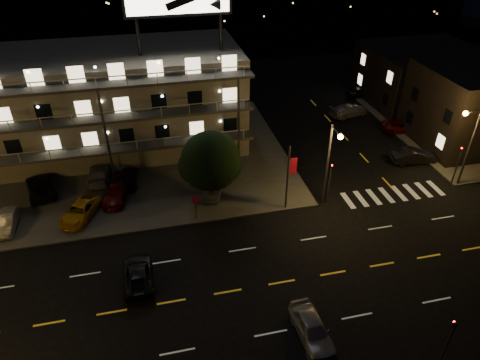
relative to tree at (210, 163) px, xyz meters
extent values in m
plane|color=black|center=(1.28, -10.82, -4.23)|extent=(140.00, 140.00, 0.00)
cube|color=#3E3E3B|center=(-12.72, 9.18, -4.16)|extent=(44.00, 24.00, 0.15)
cube|color=#3E3E3B|center=(31.28, 9.18, -4.16)|extent=(16.00, 24.00, 0.15)
cube|color=gray|center=(-8.72, 13.18, 0.77)|extent=(28.00, 12.00, 10.00)
cube|color=gray|center=(-8.72, 13.18, 6.02)|extent=(28.00, 12.00, 0.50)
cube|color=#3E3E3B|center=(-8.72, 6.28, -1.08)|extent=(28.00, 1.80, 0.25)
cube|color=#3E3E3B|center=(-8.72, 6.28, 2.12)|extent=(28.00, 1.80, 0.25)
cube|color=#3E3E3B|center=(-8.72, 6.28, 5.32)|extent=(28.00, 1.80, 0.25)
cylinder|color=black|center=(-4.72, 11.18, 8.02)|extent=(0.36, 0.36, 3.50)
cylinder|color=black|center=(3.28, 11.18, 8.02)|extent=(0.36, 0.36, 3.50)
cube|color=black|center=(31.28, 17.18, -0.73)|extent=(14.00, 12.00, 7.00)
cylinder|color=#2D2D30|center=(9.78, -2.52, -0.23)|extent=(0.20, 0.20, 8.00)
cylinder|color=#2D2D30|center=(9.78, -3.32, 3.57)|extent=(0.12, 1.80, 0.12)
sphere|color=#FCAF3F|center=(9.78, -4.12, 3.47)|extent=(0.44, 0.44, 0.44)
cylinder|color=#2D2D30|center=(23.78, -2.52, -0.23)|extent=(0.20, 0.20, 8.00)
cylinder|color=#2D2D30|center=(22.98, -2.52, 3.57)|extent=(1.80, 0.12, 0.12)
sphere|color=#FCAF3F|center=(22.18, -2.52, 3.47)|extent=(0.44, 0.44, 0.44)
cylinder|color=#2D2D30|center=(10.28, -2.32, -2.43)|extent=(0.14, 0.14, 3.60)
imported|color=black|center=(10.28, -2.32, -0.13)|extent=(0.20, 0.16, 1.00)
sphere|color=#FF0C0C|center=(10.28, -2.44, -0.23)|extent=(0.14, 0.14, 0.14)
cylinder|color=#2D2D30|center=(10.28, -19.32, -2.43)|extent=(0.14, 0.14, 3.60)
imported|color=black|center=(10.28, -19.32, -0.13)|extent=(0.20, 0.16, 1.00)
sphere|color=#FF0C0C|center=(10.28, -19.20, -0.23)|extent=(0.14, 0.14, 0.14)
cylinder|color=#2D2D30|center=(23.28, -2.32, -2.43)|extent=(0.14, 0.14, 3.60)
imported|color=black|center=(23.28, -2.32, -0.13)|extent=(0.16, 0.20, 1.00)
sphere|color=#FF0C0C|center=(23.16, -2.32, -0.23)|extent=(0.14, 0.14, 0.14)
cylinder|color=#2D2D30|center=(6.28, -2.42, -1.03)|extent=(0.16, 0.16, 6.40)
cube|color=red|center=(6.73, -2.42, 0.17)|extent=(0.60, 0.04, 1.60)
cylinder|color=#2D2D30|center=(-1.72, -2.22, -3.13)|extent=(0.08, 0.08, 2.20)
cylinder|color=red|center=(-1.72, -2.27, -2.08)|extent=(0.91, 0.04, 0.91)
cylinder|color=black|center=(0.05, -0.01, -2.87)|extent=(0.51, 0.51, 2.43)
sphere|color=black|center=(0.05, -0.01, 0.16)|extent=(5.25, 5.25, 5.25)
sphere|color=black|center=(-1.16, 0.39, -0.44)|extent=(3.23, 3.23, 3.23)
sphere|color=black|center=(1.16, -0.42, -0.24)|extent=(3.03, 3.03, 3.03)
imported|color=gray|center=(-17.32, 0.05, -3.45)|extent=(1.35, 3.84, 1.27)
imported|color=orange|center=(-11.45, 0.15, -3.44)|extent=(3.87, 5.08, 1.28)
imported|color=#560D0C|center=(-8.42, 2.35, -3.41)|extent=(2.80, 4.89, 1.33)
imported|color=gray|center=(0.42, 1.12, -3.39)|extent=(3.07, 4.36, 1.38)
imported|color=black|center=(-15.33, 4.81, -3.38)|extent=(3.54, 5.48, 1.40)
imported|color=gray|center=(-10.09, 6.11, -3.36)|extent=(2.18, 5.05, 1.45)
imported|color=black|center=(-7.32, 4.64, -3.41)|extent=(1.82, 4.05, 1.35)
imported|color=#560D0C|center=(0.81, 6.43, -3.46)|extent=(1.59, 3.84, 1.24)
imported|color=black|center=(21.74, 2.17, -3.46)|extent=(4.81, 2.10, 1.54)
imported|color=#560D0C|center=(24.58, 8.98, -3.53)|extent=(5.34, 3.08, 1.40)
imported|color=gray|center=(20.14, 14.39, -3.49)|extent=(5.46, 3.17, 1.49)
imported|color=black|center=(24.59, 19.68, -3.51)|extent=(4.22, 1.72, 1.43)
imported|color=gray|center=(3.71, -15.59, -3.47)|extent=(1.99, 4.53, 1.52)
imported|color=black|center=(-6.83, -8.26, -3.59)|extent=(2.14, 4.61, 1.28)
camera|label=1|loc=(-4.55, -31.32, 19.19)|focal=32.00mm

